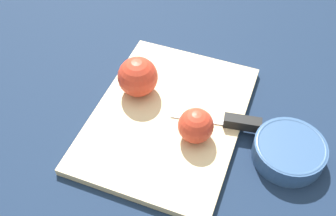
{
  "coord_description": "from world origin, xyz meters",
  "views": [
    {
      "loc": [
        -0.47,
        -0.19,
        0.63
      ],
      "look_at": [
        0.0,
        0.0,
        0.04
      ],
      "focal_mm": 42.0,
      "sensor_mm": 36.0,
      "label": 1
    }
  ],
  "objects_px": {
    "apple_half_right": "(138,77)",
    "knife": "(238,122)",
    "bowl": "(290,149)",
    "apple_half_left": "(196,126)"
  },
  "relations": [
    {
      "from": "knife",
      "to": "bowl",
      "type": "height_order",
      "value": "bowl"
    },
    {
      "from": "apple_half_right",
      "to": "knife",
      "type": "bearing_deg",
      "value": -21.52
    },
    {
      "from": "apple_half_right",
      "to": "bowl",
      "type": "bearing_deg",
      "value": -24.17
    },
    {
      "from": "apple_half_left",
      "to": "knife",
      "type": "distance_m",
      "value": 0.09
    },
    {
      "from": "apple_half_right",
      "to": "knife",
      "type": "height_order",
      "value": "apple_half_right"
    },
    {
      "from": "apple_half_right",
      "to": "bowl",
      "type": "xyz_separation_m",
      "value": [
        -0.03,
        -0.33,
        -0.04
      ]
    },
    {
      "from": "apple_half_left",
      "to": "apple_half_right",
      "type": "height_order",
      "value": "apple_half_right"
    },
    {
      "from": "apple_half_right",
      "to": "knife",
      "type": "relative_size",
      "value": 0.47
    },
    {
      "from": "apple_half_left",
      "to": "apple_half_right",
      "type": "bearing_deg",
      "value": -59.78
    },
    {
      "from": "apple_half_left",
      "to": "bowl",
      "type": "relative_size",
      "value": 0.5
    }
  ]
}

